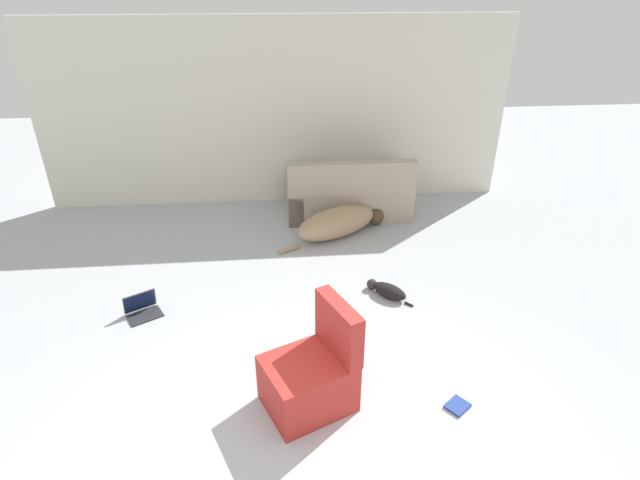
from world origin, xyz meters
TOP-DOWN VIEW (x-y plane):
  - wall_back at (0.00, 4.78)m, footprint 6.47×0.06m
  - couch at (0.94, 4.17)m, footprint 1.68×0.85m
  - dog at (0.73, 3.53)m, footprint 1.48×0.91m
  - cat at (1.06, 2.14)m, footprint 0.44×0.46m
  - laptop_open at (-1.42, 2.06)m, footprint 0.40×0.37m
  - book_blue at (1.29, 0.58)m, footprint 0.23×0.22m
  - side_chair at (0.17, 0.74)m, footprint 0.80×0.74m

SIDE VIEW (x-z plane):
  - book_blue at x=1.29m, z-range 0.00..0.02m
  - cat at x=1.06m, z-range 0.00..0.13m
  - laptop_open at x=-1.42m, z-range -0.04..0.18m
  - dog at x=0.73m, z-range -0.01..0.38m
  - couch at x=0.94m, z-range -0.16..0.71m
  - side_chair at x=0.17m, z-range -0.15..0.72m
  - wall_back at x=0.00m, z-range 0.00..2.54m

